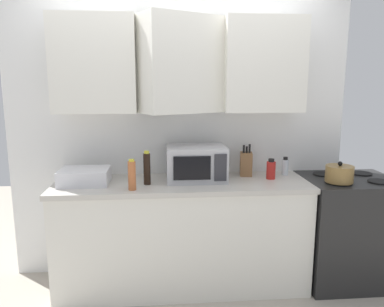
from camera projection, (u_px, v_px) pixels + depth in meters
wall_back_with_cabinets at (180, 97)px, 3.12m from camera, size 2.92×0.58×2.60m
counter_run at (182, 234)px, 3.10m from camera, size 2.05×0.63×0.90m
stove_range at (346, 229)px, 3.20m from camera, size 0.76×0.64×0.91m
kettle at (339, 174)px, 2.95m from camera, size 0.22×0.22×0.17m
microwave at (196, 163)px, 3.05m from camera, size 0.48×0.37×0.28m
dish_rack at (85, 176)px, 2.94m from camera, size 0.38×0.30×0.12m
knife_block at (246, 164)px, 3.20m from camera, size 0.12×0.13×0.27m
bottle_clear_tall at (285, 167)px, 3.22m from camera, size 0.05×0.05×0.16m
bottle_spice_jar at (132, 175)px, 2.76m from camera, size 0.06×0.06×0.23m
bottle_red_sauce at (271, 170)px, 3.09m from camera, size 0.07×0.07×0.17m
bottle_soy_dark at (147, 168)px, 2.91m from camera, size 0.06×0.06×0.27m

